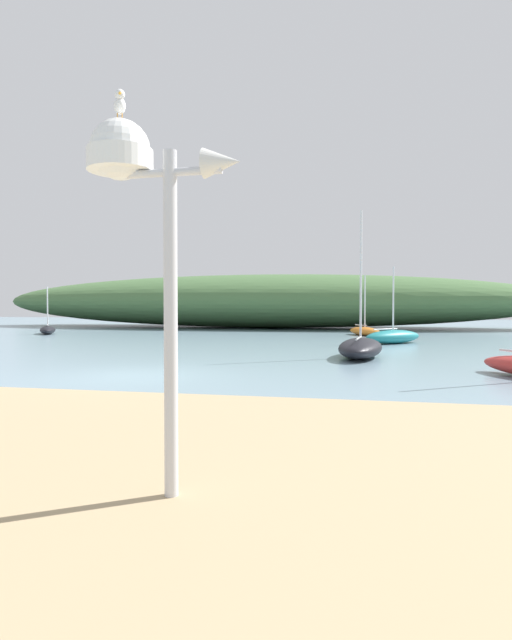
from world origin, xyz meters
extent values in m
plane|color=#7A99A8|center=(0.00, 0.00, 0.00)|extent=(120.00, 120.00, 0.00)
ellipsoid|color=#476B3D|center=(-2.46, 30.41, 2.20)|extent=(46.86, 12.23, 4.41)
cylinder|color=silver|center=(4.37, -8.54, 1.69)|extent=(0.12, 0.12, 2.99)
cylinder|color=silver|center=(4.37, -8.54, 3.00)|extent=(0.92, 0.07, 0.07)
cylinder|color=white|center=(3.90, -8.54, 3.13)|extent=(0.57, 0.57, 0.19)
sphere|color=white|center=(3.90, -8.54, 3.22)|extent=(0.53, 0.53, 0.53)
cone|color=silver|center=(4.83, -8.54, 3.06)|extent=(0.32, 0.26, 0.26)
cylinder|color=orange|center=(3.92, -8.53, 3.51)|extent=(0.01, 0.01, 0.05)
cylinder|color=orange|center=(3.89, -8.55, 3.51)|extent=(0.01, 0.01, 0.05)
ellipsoid|color=white|center=(3.90, -8.54, 3.60)|extent=(0.20, 0.25, 0.13)
ellipsoid|color=#9EA0A8|center=(3.90, -8.54, 3.62)|extent=(0.17, 0.23, 0.04)
sphere|color=white|center=(3.95, -8.63, 3.66)|extent=(0.09, 0.09, 0.09)
cone|color=gold|center=(3.98, -8.69, 3.66)|extent=(0.05, 0.06, 0.02)
ellipsoid|color=orange|center=(5.90, 20.04, 0.26)|extent=(2.51, 3.62, 0.53)
cylinder|color=silver|center=(5.90, 20.04, 2.03)|extent=(0.08, 0.08, 3.32)
cylinder|color=silver|center=(5.66, 20.51, 0.62)|extent=(0.76, 1.45, 0.06)
ellipsoid|color=black|center=(5.81, 6.12, 0.35)|extent=(1.79, 4.38, 0.70)
cylinder|color=silver|center=(5.81, 6.12, 2.84)|extent=(0.08, 0.08, 4.71)
cylinder|color=silver|center=(5.76, 5.48, 0.74)|extent=(0.20, 1.93, 0.06)
ellipsoid|color=black|center=(-14.17, 17.57, 0.26)|extent=(2.47, 3.24, 0.52)
cylinder|color=silver|center=(-14.17, 17.57, 1.72)|extent=(0.08, 0.08, 2.70)
cylinder|color=silver|center=(-13.92, 17.16, 0.62)|extent=(0.80, 1.27, 0.06)
ellipsoid|color=teal|center=(7.27, 13.36, 0.33)|extent=(3.27, 3.36, 0.67)
cylinder|color=silver|center=(7.27, 13.36, 2.09)|extent=(0.08, 0.08, 3.26)
cylinder|color=silver|center=(6.90, 12.97, 0.72)|extent=(1.15, 1.20, 0.06)
camera|label=1|loc=(6.03, -12.83, 1.86)|focal=29.53mm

